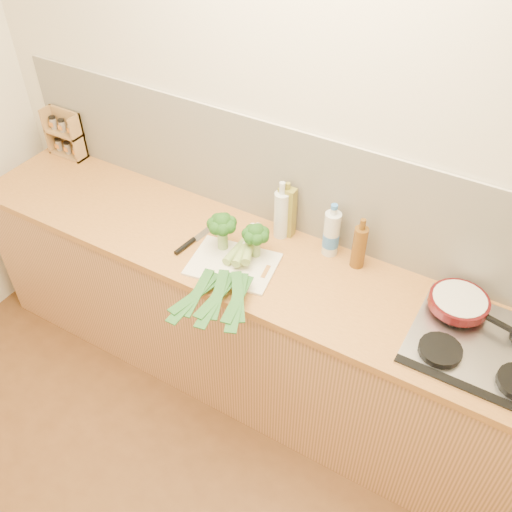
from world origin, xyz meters
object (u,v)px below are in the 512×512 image
at_px(chefs_knife, 191,242).
at_px(skillet, 460,302).
at_px(chopping_board, 233,264).
at_px(gas_hob, 486,347).
at_px(spice_rack, 67,136).

relative_size(chefs_knife, skillet, 0.91).
bearing_deg(chopping_board, gas_hob, -5.26).
height_order(gas_hob, chefs_knife, gas_hob).
bearing_deg(gas_hob, skillet, 137.18).
distance_m(chopping_board, skillet, 0.99).
bearing_deg(chopping_board, chefs_knife, 164.28).
bearing_deg(gas_hob, spice_rack, 174.25).
bearing_deg(chopping_board, skillet, 3.68).
distance_m(gas_hob, spice_rack, 2.47).
relative_size(chopping_board, spice_rack, 1.41).
height_order(gas_hob, spice_rack, spice_rack).
relative_size(gas_hob, chefs_knife, 1.77).
distance_m(gas_hob, skillet, 0.22).
xyz_separation_m(chefs_knife, spice_rack, (-1.07, 0.31, 0.11)).
xyz_separation_m(gas_hob, spice_rack, (-2.45, 0.25, 0.11)).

